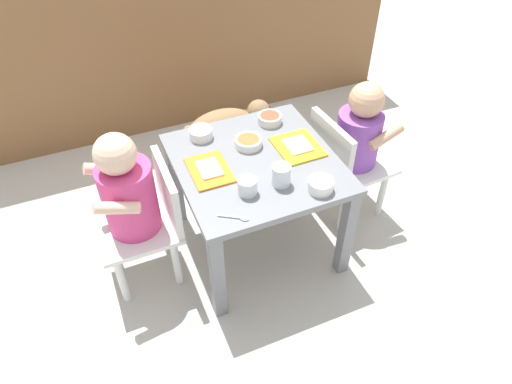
{
  "coord_description": "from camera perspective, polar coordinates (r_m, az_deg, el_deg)",
  "views": [
    {
      "loc": [
        -0.5,
        -1.18,
        1.47
      ],
      "look_at": [
        0.0,
        0.0,
        0.28
      ],
      "focal_mm": 32.71,
      "sensor_mm": 36.0,
      "label": 1
    }
  ],
  "objects": [
    {
      "name": "dining_table",
      "position": [
        1.7,
        0.0,
        1.92
      ],
      "size": [
        0.56,
        0.57,
        0.43
      ],
      "color": "slate",
      "rests_on": "ground"
    },
    {
      "name": "cereal_bowl_left_side",
      "position": [
        1.54,
        7.9,
        0.87
      ],
      "size": [
        0.08,
        0.08,
        0.04
      ],
      "color": "white",
      "rests_on": "dining_table"
    },
    {
      "name": "seated_child_right",
      "position": [
        1.88,
        12.09,
        6.47
      ],
      "size": [
        0.3,
        0.3,
        0.62
      ],
      "color": "silver",
      "rests_on": "ground"
    },
    {
      "name": "kitchen_cabinet_back",
      "position": [
        2.58,
        -10.32,
        18.38
      ],
      "size": [
        2.3,
        0.36,
        0.86
      ],
      "primitive_type": "cube",
      "color": "brown",
      "rests_on": "ground"
    },
    {
      "name": "seated_child_left",
      "position": [
        1.61,
        -14.92,
        -0.53
      ],
      "size": [
        0.28,
        0.28,
        0.65
      ],
      "color": "silver",
      "rests_on": "ground"
    },
    {
      "name": "cereal_bowl_right_side",
      "position": [
        1.71,
        -0.94,
        6.13
      ],
      "size": [
        0.1,
        0.1,
        0.03
      ],
      "color": "white",
      "rests_on": "dining_table"
    },
    {
      "name": "veggie_bowl_far",
      "position": [
        1.76,
        -6.78,
        7.16
      ],
      "size": [
        0.09,
        0.09,
        0.04
      ],
      "color": "white",
      "rests_on": "dining_table"
    },
    {
      "name": "dog",
      "position": [
        2.22,
        -3.71,
        7.82
      ],
      "size": [
        0.44,
        0.19,
        0.3
      ],
      "color": "olive",
      "rests_on": "ground"
    },
    {
      "name": "food_tray_right",
      "position": [
        1.71,
        5.12,
        5.57
      ],
      "size": [
        0.16,
        0.18,
        0.02
      ],
      "color": "gold",
      "rests_on": "dining_table"
    },
    {
      "name": "water_cup_right",
      "position": [
        1.51,
        -1.06,
        0.61
      ],
      "size": [
        0.06,
        0.06,
        0.06
      ],
      "color": "white",
      "rests_on": "dining_table"
    },
    {
      "name": "food_tray_left",
      "position": [
        1.61,
        -5.71,
        2.71
      ],
      "size": [
        0.13,
        0.18,
        0.02
      ],
      "color": "orange",
      "rests_on": "dining_table"
    },
    {
      "name": "ground_plane",
      "position": [
        1.95,
        0.0,
        -6.03
      ],
      "size": [
        7.0,
        7.0,
        0.0
      ],
      "primitive_type": "plane",
      "color": "#B2ADA3"
    },
    {
      "name": "veggie_bowl_near",
      "position": [
        1.83,
        1.69,
        8.97
      ],
      "size": [
        0.09,
        0.09,
        0.03
      ],
      "color": "silver",
      "rests_on": "dining_table"
    },
    {
      "name": "water_cup_left",
      "position": [
        1.54,
        3.1,
        1.95
      ],
      "size": [
        0.06,
        0.06,
        0.07
      ],
      "color": "white",
      "rests_on": "dining_table"
    },
    {
      "name": "spoon_by_left_tray",
      "position": [
        1.44,
        -2.38,
        -3.15
      ],
      "size": [
        0.09,
        0.06,
        0.01
      ],
      "color": "silver",
      "rests_on": "dining_table"
    }
  ]
}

